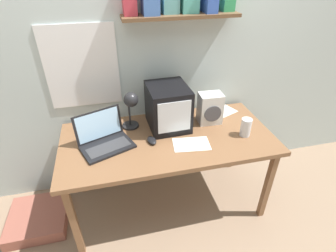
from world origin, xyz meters
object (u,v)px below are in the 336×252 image
(space_heater, at_px, (210,108))
(computer_mouse, at_px, (152,140))
(printed_handout, at_px, (222,112))
(desk_lamp, at_px, (131,105))
(loose_paper_near_monitor, at_px, (191,144))
(juice_glass, at_px, (246,128))
(laptop, at_px, (104,137))
(floor_cushion, at_px, (38,218))
(corner_desk, at_px, (168,143))
(crt_monitor, at_px, (168,107))

(space_heater, relative_size, computer_mouse, 2.19)
(computer_mouse, distance_m, printed_handout, 0.74)
(desk_lamp, xyz_separation_m, loose_paper_near_monitor, (0.39, -0.30, -0.22))
(space_heater, bearing_deg, desk_lamp, 179.64)
(juice_glass, bearing_deg, printed_handout, 94.14)
(juice_glass, distance_m, computer_mouse, 0.71)
(laptop, distance_m, computer_mouse, 0.35)
(loose_paper_near_monitor, xyz_separation_m, floor_cushion, (-1.23, 0.16, -0.66))
(juice_glass, height_order, loose_paper_near_monitor, juice_glass)
(juice_glass, relative_size, floor_cushion, 0.31)
(corner_desk, distance_m, laptop, 0.48)
(laptop, bearing_deg, desk_lamp, 12.14)
(desk_lamp, xyz_separation_m, floor_cushion, (-0.85, -0.13, -0.88))
(space_heater, bearing_deg, floor_cushion, -173.63)
(floor_cushion, bearing_deg, desk_lamp, 8.98)
(laptop, xyz_separation_m, loose_paper_near_monitor, (0.61, -0.15, -0.06))
(juice_glass, height_order, floor_cushion, juice_glass)
(laptop, xyz_separation_m, computer_mouse, (0.34, -0.06, -0.05))
(crt_monitor, xyz_separation_m, loose_paper_near_monitor, (0.11, -0.29, -0.17))
(laptop, xyz_separation_m, space_heater, (0.85, 0.12, 0.06))
(juice_glass, bearing_deg, loose_paper_near_monitor, -177.35)
(juice_glass, relative_size, computer_mouse, 1.23)
(laptop, bearing_deg, floor_cushion, 157.73)
(juice_glass, bearing_deg, desk_lamp, 161.40)
(crt_monitor, bearing_deg, loose_paper_near_monitor, -71.94)
(laptop, relative_size, computer_mouse, 3.66)
(crt_monitor, distance_m, space_heater, 0.35)
(loose_paper_near_monitor, relative_size, printed_handout, 0.98)
(laptop, relative_size, floor_cushion, 0.93)
(printed_handout, bearing_deg, computer_mouse, -156.28)
(corner_desk, bearing_deg, space_heater, 19.92)
(loose_paper_near_monitor, bearing_deg, floor_cushion, 172.50)
(corner_desk, distance_m, computer_mouse, 0.15)
(corner_desk, bearing_deg, juice_glass, -10.75)
(crt_monitor, bearing_deg, computer_mouse, -132.94)
(desk_lamp, relative_size, loose_paper_near_monitor, 1.15)
(juice_glass, xyz_separation_m, computer_mouse, (-0.71, 0.07, -0.05))
(crt_monitor, distance_m, desk_lamp, 0.29)
(corner_desk, height_order, printed_handout, printed_handout)
(crt_monitor, height_order, juice_glass, crt_monitor)
(space_heater, distance_m, loose_paper_near_monitor, 0.38)
(space_heater, relative_size, floor_cushion, 0.55)
(space_heater, distance_m, floor_cushion, 1.67)
(computer_mouse, bearing_deg, loose_paper_near_monitor, -18.87)
(desk_lamp, distance_m, printed_handout, 0.83)
(corner_desk, xyz_separation_m, crt_monitor, (0.04, 0.16, 0.23))
(crt_monitor, relative_size, desk_lamp, 1.12)
(crt_monitor, height_order, floor_cushion, crt_monitor)
(loose_paper_near_monitor, distance_m, printed_handout, 0.56)
(printed_handout, bearing_deg, juice_glass, -85.86)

